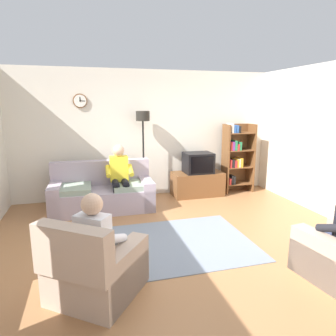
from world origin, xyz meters
TOP-DOWN VIEW (x-y plane):
  - ground_plane at (0.00, 0.00)m, footprint 12.00×12.00m
  - back_wall_assembly at (-0.00, 2.66)m, footprint 6.20×0.17m
  - couch at (-1.04, 1.88)m, footprint 1.92×0.92m
  - tv_stand at (1.04, 2.25)m, footprint 1.10×0.56m
  - tv at (1.04, 2.23)m, footprint 0.60×0.49m
  - bookshelf at (1.99, 2.32)m, footprint 0.68×0.36m
  - floor_lamp at (-0.14, 2.35)m, footprint 0.28×0.28m
  - armchair_near_window at (-1.27, -0.84)m, footprint 1.17×1.18m
  - area_rug at (-0.11, 0.09)m, footprint 2.20×1.70m
  - person_on_couch at (-0.71, 1.77)m, footprint 0.52×0.54m
  - person_in_left_armchair at (-1.21, -0.77)m, footprint 0.62×0.64m

SIDE VIEW (x-z plane):
  - ground_plane at x=0.00m, z-range 0.00..0.00m
  - area_rug at x=-0.11m, z-range 0.00..0.01m
  - tv_stand at x=1.04m, z-range 0.00..0.52m
  - armchair_near_window at x=-1.27m, z-range -0.16..0.74m
  - couch at x=-1.04m, z-range -0.14..0.76m
  - person_in_left_armchair at x=-1.21m, z-range 0.04..1.16m
  - person_on_couch at x=-0.71m, z-range 0.08..1.32m
  - tv at x=1.04m, z-range 0.52..0.96m
  - bookshelf at x=1.99m, z-range 0.03..1.61m
  - back_wall_assembly at x=0.00m, z-range 0.00..2.70m
  - floor_lamp at x=-0.14m, z-range 0.53..2.38m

